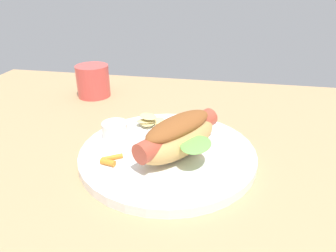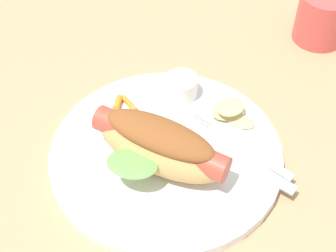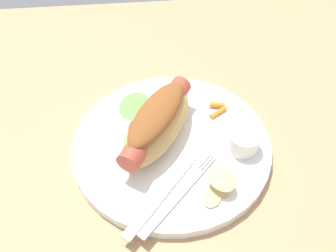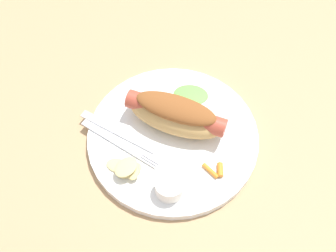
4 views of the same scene
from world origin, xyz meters
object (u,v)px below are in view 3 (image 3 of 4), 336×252
sauce_ramekin (243,141)px  hot_dog (157,120)px  knife (161,194)px  plate (171,144)px  carrot_garnish (218,108)px  chips_pile (219,183)px  fork (178,195)px

sauce_ramekin → hot_dog: bearing=-17.1°
sauce_ramekin → knife: (12.46, 6.78, -1.29)cm
plate → knife: (2.33, 9.26, 0.98)cm
hot_dog → carrot_garnish: 11.47cm
sauce_ramekin → chips_pile: size_ratio=0.73×
plate → fork: size_ratio=2.45×
fork → chips_pile: size_ratio=1.91×
fork → carrot_garnish: carrot_garnish is taller
plate → sauce_ramekin: sauce_ramekin is taller
plate → chips_pile: 10.48cm
knife → sauce_ramekin: bearing=-20.9°
plate → carrot_garnish: bearing=-145.6°
fork → chips_pile: chips_pile is taller
knife → carrot_garnish: bearing=5.3°
knife → chips_pile: 7.74cm
plate → fork: 9.66cm
carrot_garnish → knife: bearing=54.7°
sauce_ramekin → carrot_garnish: bearing=-76.4°
hot_dog → chips_pile: bearing=-112.5°
fork → chips_pile: bearing=-37.8°
fork → knife: bearing=125.1°
chips_pile → plate: bearing=-58.8°
plate → sauce_ramekin: size_ratio=6.40×
plate → chips_pile: (-5.35, 8.84, 1.76)cm
plate → knife: size_ratio=1.98×
fork → plate: bearing=43.2°
hot_dog → carrot_garnish: (-10.20, -4.34, -2.95)cm
hot_dog → carrot_garnish: size_ratio=5.04×
plate → hot_dog: 4.82cm
plate → sauce_ramekin: (-10.13, 2.49, 2.27)cm
chips_pile → knife: bearing=3.2°
fork → carrot_garnish: size_ratio=3.45×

